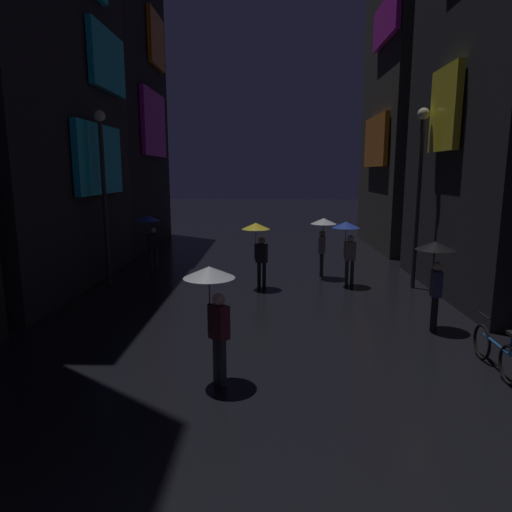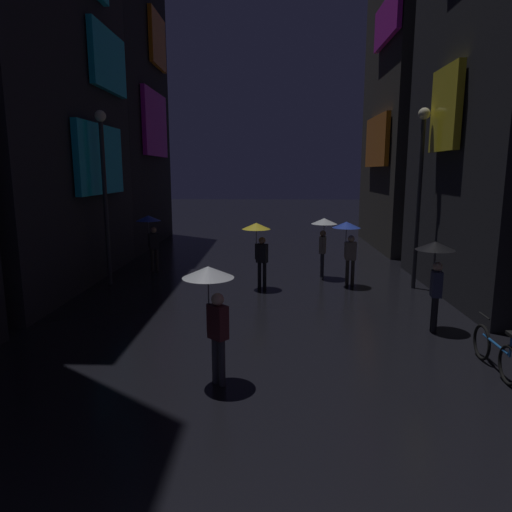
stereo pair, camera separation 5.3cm
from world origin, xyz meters
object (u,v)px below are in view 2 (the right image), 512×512
pedestrian_foreground_left_clear (324,231)px  pedestrian_foreground_right_clear (211,292)px  bicycle_parked_at_storefront (495,352)px  streetlamp_right_far (420,178)px  pedestrian_near_crossing_blue (150,227)px  pedestrian_far_right_blue (348,235)px  pedestrian_midstreet_left_black (435,261)px  streetlamp_left_far (104,178)px  pedestrian_midstreet_centre_yellow (258,237)px

pedestrian_foreground_left_clear → pedestrian_foreground_right_clear: size_ratio=1.00×
bicycle_parked_at_storefront → streetlamp_right_far: size_ratio=0.32×
pedestrian_near_crossing_blue → pedestrian_far_right_blue: bearing=-15.3°
pedestrian_midstreet_left_black → streetlamp_right_far: 4.44m
streetlamp_left_far → streetlamp_right_far: streetlamp_right_far is taller
bicycle_parked_at_storefront → streetlamp_left_far: bearing=146.0°
pedestrian_near_crossing_blue → pedestrian_foreground_left_clear: bearing=-7.0°
pedestrian_far_right_blue → streetlamp_right_far: size_ratio=0.38×
pedestrian_far_right_blue → pedestrian_near_crossing_blue: (-6.98, 1.91, 0.00)m
pedestrian_foreground_left_clear → pedestrian_midstreet_left_black: (1.98, -5.37, 0.00)m
pedestrian_midstreet_left_black → pedestrian_midstreet_centre_yellow: size_ratio=1.00×
streetlamp_left_far → streetlamp_right_far: size_ratio=1.00×
pedestrian_near_crossing_blue → bicycle_parked_at_storefront: pedestrian_near_crossing_blue is taller
pedestrian_midstreet_centre_yellow → streetlamp_right_far: 5.35m
pedestrian_far_right_blue → pedestrian_near_crossing_blue: bearing=164.7°
pedestrian_midstreet_centre_yellow → pedestrian_far_right_blue: bearing=8.8°
pedestrian_far_right_blue → streetlamp_right_far: (2.12, -0.27, 1.83)m
pedestrian_midstreet_centre_yellow → streetlamp_left_far: bearing=175.5°
pedestrian_far_right_blue → streetlamp_left_far: bearing=-179.6°
streetlamp_right_far → pedestrian_foreground_right_clear: bearing=-129.3°
pedestrian_midstreet_left_black → pedestrian_near_crossing_blue: 10.33m
pedestrian_near_crossing_blue → pedestrian_midstreet_centre_yellow: bearing=-30.1°
pedestrian_midstreet_centre_yellow → bicycle_parked_at_storefront: size_ratio=1.16×
pedestrian_foreground_left_clear → pedestrian_midstreet_centre_yellow: bearing=-144.8°
pedestrian_far_right_blue → pedestrian_foreground_right_clear: size_ratio=1.00×
pedestrian_near_crossing_blue → bicycle_parked_at_storefront: size_ratio=1.16×
pedestrian_foreground_left_clear → pedestrian_far_right_blue: size_ratio=1.00×
pedestrian_far_right_blue → pedestrian_midstreet_left_black: size_ratio=1.00×
pedestrian_foreground_right_clear → pedestrian_midstreet_left_black: same height
pedestrian_near_crossing_blue → bicycle_parked_at_storefront: (8.69, -8.45, -1.28)m
pedestrian_far_right_blue → bicycle_parked_at_storefront: size_ratio=1.16×
pedestrian_foreground_left_clear → pedestrian_foreground_right_clear: (-2.88, -8.30, 0.00)m
streetlamp_right_far → pedestrian_midstreet_left_black: bearing=-101.2°
pedestrian_foreground_right_clear → streetlamp_left_far: 8.54m
pedestrian_near_crossing_blue → streetlamp_left_far: 2.84m
pedestrian_midstreet_left_black → streetlamp_right_far: streetlamp_right_far is taller
pedestrian_foreground_right_clear → bicycle_parked_at_storefront: size_ratio=1.16×
pedestrian_near_crossing_blue → streetlamp_left_far: streetlamp_left_far is taller
pedestrian_midstreet_left_black → bicycle_parked_at_storefront: 2.66m
pedestrian_midstreet_left_black → pedestrian_near_crossing_blue: bearing=143.5°
pedestrian_foreground_right_clear → pedestrian_foreground_left_clear: bearing=70.9°
pedestrian_far_right_blue → pedestrian_midstreet_centre_yellow: (-2.90, -0.45, 0.00)m
pedestrian_near_crossing_blue → bicycle_parked_at_storefront: 12.19m
pedestrian_far_right_blue → pedestrian_midstreet_left_black: 4.44m
pedestrian_foreground_right_clear → streetlamp_right_far: 9.10m
pedestrian_foreground_right_clear → pedestrian_midstreet_centre_yellow: (0.62, 6.72, 0.00)m
streetlamp_left_far → pedestrian_midstreet_left_black: bearing=-24.4°
pedestrian_foreground_left_clear → pedestrian_near_crossing_blue: bearing=173.0°
bicycle_parked_at_storefront → streetlamp_left_far: 11.99m
pedestrian_foreground_right_clear → streetlamp_right_far: size_ratio=0.38×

